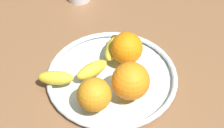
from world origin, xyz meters
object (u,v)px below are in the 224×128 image
fruit_bowl (112,76)px  orange_back_left (131,81)px  banana (89,64)px  orange_front_left (128,49)px  orange_center (94,95)px

fruit_bowl → orange_back_left: (-2.32, -6.55, 4.86)cm
fruit_bowl → orange_back_left: 8.48cm
banana → orange_front_left: (7.54, -5.42, 2.12)cm
orange_back_left → fruit_bowl: bearing=70.5°
orange_front_left → orange_center: 15.04cm
orange_back_left → orange_center: orange_back_left is taller
orange_front_left → orange_back_left: orange_back_left is taller
fruit_bowl → orange_center: (-9.32, -2.64, 4.38)cm
orange_front_left → orange_center: (-14.86, -2.30, -0.18)cm
fruit_bowl → orange_front_left: orange_front_left is taller
orange_back_left → orange_center: (-7.00, 3.92, -0.48)cm
fruit_bowl → banana: banana is taller
orange_back_left → orange_center: bearing=150.8°
orange_front_left → orange_back_left: size_ratio=0.92×
banana → orange_back_left: orange_back_left is taller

